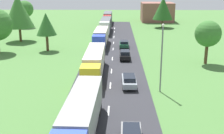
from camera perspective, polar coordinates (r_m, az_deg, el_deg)
name	(u,v)px	position (r m, az deg, el deg)	size (l,w,h in m)	color
road	(109,105)	(32.20, -0.60, -7.49)	(10.00, 140.00, 0.06)	#2B2B30
lane_marking_centre	(108,121)	(28.58, -0.85, -10.66)	(0.16, 120.58, 0.01)	white
truck_lead	(80,118)	(24.65, -6.26, -10.05)	(2.88, 14.25, 3.53)	blue
truck_second	(94,62)	(41.61, -3.50, 1.03)	(2.51, 13.99, 3.46)	yellow
truck_third	(101,37)	(60.79, -2.20, 5.95)	(2.75, 12.31, 3.49)	blue
truck_fourth	(106,25)	(78.37, -1.24, 8.36)	(2.70, 13.98, 3.59)	white
truck_fifth	(108,17)	(95.67, -0.83, 9.80)	(2.53, 13.45, 3.57)	red
car_third	(129,80)	(37.47, 3.38, -2.67)	(1.85, 4.62, 1.51)	#8C939E
car_fourth	(125,55)	(50.66, 2.57, 2.45)	(1.87, 4.37, 1.59)	black
car_fifth	(124,44)	(59.92, 2.40, 4.58)	(1.94, 4.38, 1.46)	#19472D
lamppost_second	(162,55)	(35.12, 9.78, 2.37)	(0.36, 0.36, 8.44)	slate
tree_oak	(163,8)	(87.89, 10.03, 11.34)	(5.92, 5.92, 8.99)	#513823
tree_maple	(18,11)	(68.98, -18.04, 10.49)	(6.74, 6.74, 10.65)	#513823
tree_pine	(208,34)	(49.68, 18.43, 6.22)	(4.26, 4.26, 7.18)	#513823
tree_elm	(46,24)	(57.90, -12.87, 8.22)	(3.90, 3.90, 7.46)	#513823
tree_ash	(25,9)	(91.64, -16.82, 10.89)	(4.98, 4.98, 7.92)	#513823
distant_building	(157,12)	(102.67, 8.86, 10.67)	(10.68, 9.33, 6.42)	brown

